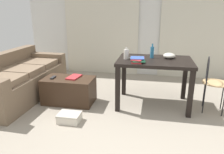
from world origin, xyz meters
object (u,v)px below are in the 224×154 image
at_px(couch, 18,80).
at_px(shoebox, 69,117).
at_px(coffee_table, 69,90).
at_px(bottle_far, 152,52).
at_px(bowl, 169,56).
at_px(craft_table, 154,67).
at_px(bottle_near, 126,54).
at_px(scissors, 133,57).
at_px(book_stack, 138,60).
at_px(tv_remote_primary, 53,77).
at_px(wire_chair, 212,78).
at_px(magazine, 74,77).

relative_size(couch, shoebox, 6.41).
bearing_deg(coffee_table, bottle_far, 11.97).
distance_m(bottle_far, bowl, 0.28).
distance_m(craft_table, shoebox, 1.53).
bearing_deg(bottle_near, bottle_far, 20.48).
bearing_deg(bottle_far, bowl, 5.09).
distance_m(bottle_far, scissors, 0.32).
relative_size(craft_table, bottle_near, 6.28).
distance_m(couch, book_stack, 2.20).
bearing_deg(tv_remote_primary, book_stack, -1.01).
bearing_deg(tv_remote_primary, bottle_near, 6.85).
distance_m(craft_table, bottle_far, 0.24).
xyz_separation_m(bowl, scissors, (-0.58, -0.04, -0.04)).
xyz_separation_m(craft_table, book_stack, (-0.25, -0.21, 0.15)).
relative_size(craft_table, shoebox, 3.69).
relative_size(coffee_table, book_stack, 2.82).
distance_m(bowl, scissors, 0.58).
bearing_deg(scissors, book_stack, -71.45).
bearing_deg(shoebox, book_stack, 34.48).
height_order(bowl, tv_remote_primary, bowl).
height_order(bowl, book_stack, bowl).
bearing_deg(craft_table, wire_chair, -4.28).
xyz_separation_m(bowl, book_stack, (-0.48, -0.34, -0.01)).
xyz_separation_m(book_stack, magazine, (-1.06, 0.08, -0.36)).
xyz_separation_m(wire_chair, shoebox, (-2.01, -0.76, -0.48)).
relative_size(craft_table, bottle_far, 5.01).
xyz_separation_m(coffee_table, book_stack, (1.14, -0.03, 0.59)).
bearing_deg(bottle_far, bottle_near, -159.52).
bearing_deg(craft_table, book_stack, -140.88).
bearing_deg(coffee_table, book_stack, -1.40).
bearing_deg(magazine, craft_table, 12.47).
relative_size(bottle_near, magazine, 0.62).
xyz_separation_m(coffee_table, wire_chair, (2.26, 0.11, 0.33)).
xyz_separation_m(coffee_table, shoebox, (0.25, -0.64, -0.15)).
xyz_separation_m(couch, coffee_table, (0.99, -0.07, -0.10)).
height_order(bottle_near, shoebox, bottle_near).
relative_size(bottle_near, bowl, 0.96).
xyz_separation_m(craft_table, wire_chair, (0.86, -0.06, -0.12)).
distance_m(bottle_near, scissors, 0.18).
bearing_deg(bottle_near, bowl, 14.46).
distance_m(coffee_table, magazine, 0.25).
height_order(wire_chair, bottle_near, bottle_near).
xyz_separation_m(craft_table, scissors, (-0.36, 0.09, 0.12)).
height_order(craft_table, bottle_near, bottle_near).
distance_m(couch, bottle_near, 2.02).
bearing_deg(bottle_far, wire_chair, -10.66).
xyz_separation_m(couch, craft_table, (2.39, 0.11, 0.34)).
bearing_deg(scissors, tv_remote_primary, -166.32).
relative_size(couch, tv_remote_primary, 13.69).
height_order(bottle_near, bottle_far, bottle_far).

